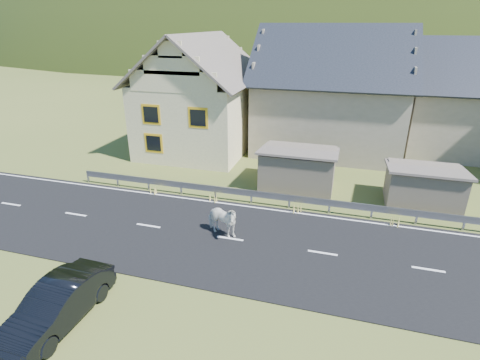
% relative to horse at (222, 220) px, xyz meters
% --- Properties ---
extents(ground, '(160.00, 160.00, 0.00)m').
position_rel_horse_xyz_m(ground, '(4.44, -0.17, -0.80)').
color(ground, '#434E20').
rests_on(ground, ground).
extents(road, '(60.00, 7.00, 0.04)m').
position_rel_horse_xyz_m(road, '(4.44, -0.17, -0.78)').
color(road, black).
rests_on(road, ground).
extents(lane_markings, '(60.00, 6.60, 0.01)m').
position_rel_horse_xyz_m(lane_markings, '(4.44, -0.17, -0.75)').
color(lane_markings, silver).
rests_on(lane_markings, road).
extents(guardrail, '(28.10, 0.09, 0.75)m').
position_rel_horse_xyz_m(guardrail, '(4.44, 3.51, -0.23)').
color(guardrail, '#93969B').
rests_on(guardrail, ground).
extents(shed_left, '(4.30, 3.30, 2.40)m').
position_rel_horse_xyz_m(shed_left, '(2.44, 6.33, 0.30)').
color(shed_left, '#706453').
rests_on(shed_left, ground).
extents(shed_right, '(3.80, 2.90, 2.20)m').
position_rel_horse_xyz_m(shed_right, '(8.94, 5.83, 0.20)').
color(shed_right, '#706453').
rests_on(shed_right, ground).
extents(house_cream, '(7.80, 9.80, 8.30)m').
position_rel_horse_xyz_m(house_cream, '(-5.57, 11.83, 3.56)').
color(house_cream, beige).
rests_on(house_cream, ground).
extents(house_stone_a, '(10.80, 9.80, 8.90)m').
position_rel_horse_xyz_m(house_stone_a, '(3.44, 14.83, 3.84)').
color(house_stone_a, gray).
rests_on(house_stone_a, ground).
extents(house_stone_b, '(9.80, 8.80, 8.10)m').
position_rel_horse_xyz_m(house_stone_b, '(13.44, 16.83, 3.44)').
color(house_stone_b, gray).
rests_on(house_stone_b, ground).
extents(mountain, '(440.00, 280.00, 260.00)m').
position_rel_horse_xyz_m(mountain, '(9.44, 179.83, -20.80)').
color(mountain, '#243E12').
rests_on(mountain, ground).
extents(conifer_patch, '(76.00, 50.00, 28.00)m').
position_rel_horse_xyz_m(conifer_patch, '(-50.56, 109.83, 5.20)').
color(conifer_patch, black).
rests_on(conifer_patch, ground).
extents(horse, '(1.37, 1.96, 1.51)m').
position_rel_horse_xyz_m(horse, '(0.00, 0.00, 0.00)').
color(horse, white).
rests_on(horse, road).
extents(car, '(1.50, 4.12, 1.35)m').
position_rel_horse_xyz_m(car, '(-3.25, -6.34, -0.12)').
color(car, black).
rests_on(car, ground).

